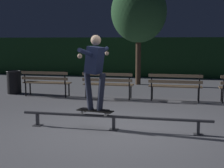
% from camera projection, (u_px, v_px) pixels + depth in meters
% --- Properties ---
extents(ground_plane, '(90.00, 90.00, 0.00)m').
position_uv_depth(ground_plane, '(114.00, 129.00, 6.50)').
color(ground_plane, gray).
extents(hedge_backdrop, '(24.00, 1.20, 2.01)m').
position_uv_depth(hedge_backdrop, '(151.00, 57.00, 16.11)').
color(hedge_backdrop, '#193D1E').
rests_on(hedge_backdrop, ground).
extents(grind_rail, '(3.99, 0.18, 0.31)m').
position_uv_depth(grind_rail, '(114.00, 119.00, 6.43)').
color(grind_rail, '#47474C').
rests_on(grind_rail, ground).
extents(skateboard, '(0.80, 0.33, 0.09)m').
position_uv_depth(skateboard, '(95.00, 111.00, 6.48)').
color(skateboard, black).
rests_on(skateboard, grind_rail).
extents(skateboarder, '(0.63, 1.39, 1.56)m').
position_uv_depth(skateboarder, '(95.00, 66.00, 6.35)').
color(skateboarder, black).
rests_on(skateboarder, skateboard).
extents(park_bench_leftmost, '(1.60, 0.43, 0.88)m').
position_uv_depth(park_bench_leftmost, '(46.00, 81.00, 10.24)').
color(park_bench_leftmost, black).
rests_on(park_bench_leftmost, ground).
extents(park_bench_left_center, '(1.60, 0.43, 0.88)m').
position_uv_depth(park_bench_left_center, '(108.00, 82.00, 9.83)').
color(park_bench_left_center, black).
rests_on(park_bench_left_center, ground).
extents(park_bench_right_center, '(1.60, 0.43, 0.88)m').
position_uv_depth(park_bench_right_center, '(175.00, 84.00, 9.42)').
color(park_bench_right_center, black).
rests_on(park_bench_right_center, ground).
extents(tree_behind_benches, '(2.29, 2.29, 4.28)m').
position_uv_depth(tree_behind_benches, '(139.00, 12.00, 12.77)').
color(tree_behind_benches, '#4C3828').
rests_on(tree_behind_benches, ground).
extents(trash_can, '(0.52, 0.52, 0.80)m').
position_uv_depth(trash_can, '(14.00, 82.00, 10.87)').
color(trash_can, black).
rests_on(trash_can, ground).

